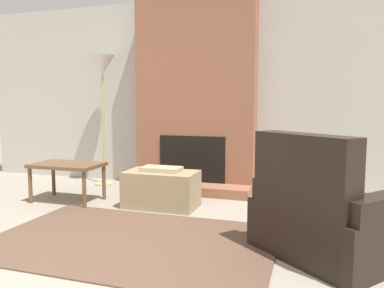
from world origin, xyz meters
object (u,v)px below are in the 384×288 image
object	(u,v)px
side_table	(67,168)
floor_lamp_left	(102,73)
armchair	(329,219)
ottoman	(161,188)

from	to	relation	value
side_table	floor_lamp_left	size ratio (longest dim) A/B	0.44
armchair	floor_lamp_left	distance (m)	3.69
ottoman	side_table	xyz separation A→B (m)	(-1.16, -0.11, 0.19)
side_table	floor_lamp_left	bearing A→B (deg)	95.15
armchair	floor_lamp_left	bearing A→B (deg)	10.22
floor_lamp_left	side_table	bearing A→B (deg)	-84.85
ottoman	armchair	distance (m)	1.93
armchair	ottoman	bearing A→B (deg)	14.25
armchair	side_table	size ratio (longest dim) A/B	1.70
side_table	armchair	bearing A→B (deg)	-14.26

